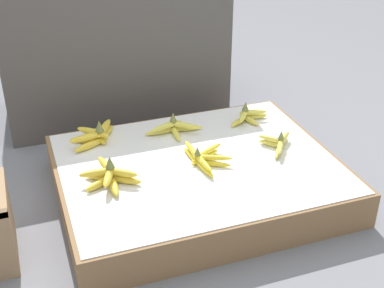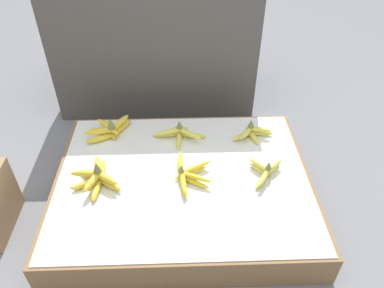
{
  "view_description": "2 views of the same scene",
  "coord_description": "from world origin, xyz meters",
  "px_view_note": "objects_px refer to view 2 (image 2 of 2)",
  "views": [
    {
      "loc": [
        -0.66,
        -1.8,
        1.32
      ],
      "look_at": [
        0.01,
        0.11,
        0.18
      ],
      "focal_mm": 50.0,
      "sensor_mm": 36.0,
      "label": 1
    },
    {
      "loc": [
        -0.0,
        -1.21,
        1.36
      ],
      "look_at": [
        0.04,
        0.09,
        0.27
      ],
      "focal_mm": 35.0,
      "sensor_mm": 36.0,
      "label": 2
    }
  ],
  "objects_px": {
    "banana_bunch_back_midright": "(252,132)",
    "banana_bunch_back_midleft": "(180,133)",
    "banana_bunch_back_left": "(110,130)",
    "banana_bunch_middle_midleft": "(187,174)",
    "banana_bunch_middle_left": "(97,177)",
    "banana_bunch_middle_midright": "(266,171)"
  },
  "relations": [
    {
      "from": "banana_bunch_middle_left",
      "to": "banana_bunch_back_midright",
      "type": "bearing_deg",
      "value": 22.15
    },
    {
      "from": "banana_bunch_middle_midleft",
      "to": "banana_bunch_middle_midright",
      "type": "bearing_deg",
      "value": 0.94
    },
    {
      "from": "banana_bunch_middle_midright",
      "to": "banana_bunch_back_midright",
      "type": "xyz_separation_m",
      "value": [
        -0.02,
        0.28,
        0.0
      ]
    },
    {
      "from": "banana_bunch_middle_midright",
      "to": "banana_bunch_back_left",
      "type": "xyz_separation_m",
      "value": [
        -0.74,
        0.32,
        0.01
      ]
    },
    {
      "from": "banana_bunch_middle_left",
      "to": "banana_bunch_middle_midright",
      "type": "distance_m",
      "value": 0.75
    },
    {
      "from": "banana_bunch_back_midright",
      "to": "banana_bunch_middle_left",
      "type": "bearing_deg",
      "value": -157.85
    },
    {
      "from": "banana_bunch_back_left",
      "to": "banana_bunch_back_midleft",
      "type": "height_order",
      "value": "banana_bunch_back_left"
    },
    {
      "from": "banana_bunch_middle_midleft",
      "to": "banana_bunch_back_midleft",
      "type": "height_order",
      "value": "banana_bunch_back_midleft"
    },
    {
      "from": "banana_bunch_back_left",
      "to": "banana_bunch_back_midleft",
      "type": "relative_size",
      "value": 0.84
    },
    {
      "from": "banana_bunch_back_midright",
      "to": "banana_bunch_back_midleft",
      "type": "bearing_deg",
      "value": 179.25
    },
    {
      "from": "banana_bunch_back_left",
      "to": "banana_bunch_back_midright",
      "type": "relative_size",
      "value": 1.06
    },
    {
      "from": "banana_bunch_back_midleft",
      "to": "banana_bunch_back_midright",
      "type": "relative_size",
      "value": 1.26
    },
    {
      "from": "banana_bunch_middle_left",
      "to": "banana_bunch_back_left",
      "type": "bearing_deg",
      "value": 88.21
    },
    {
      "from": "banana_bunch_middle_left",
      "to": "banana_bunch_middle_midleft",
      "type": "xyz_separation_m",
      "value": [
        0.4,
        0.01,
        -0.01
      ]
    },
    {
      "from": "banana_bunch_middle_left",
      "to": "banana_bunch_back_midleft",
      "type": "bearing_deg",
      "value": 39.54
    },
    {
      "from": "banana_bunch_back_midleft",
      "to": "banana_bunch_back_midright",
      "type": "height_order",
      "value": "same"
    },
    {
      "from": "banana_bunch_middle_midleft",
      "to": "banana_bunch_middle_midright",
      "type": "distance_m",
      "value": 0.35
    },
    {
      "from": "banana_bunch_back_left",
      "to": "banana_bunch_back_midright",
      "type": "height_order",
      "value": "banana_bunch_back_left"
    },
    {
      "from": "banana_bunch_middle_left",
      "to": "banana_bunch_back_left",
      "type": "relative_size",
      "value": 1.1
    },
    {
      "from": "banana_bunch_middle_midleft",
      "to": "banana_bunch_back_midleft",
      "type": "distance_m",
      "value": 0.29
    },
    {
      "from": "banana_bunch_middle_midleft",
      "to": "banana_bunch_back_left",
      "type": "height_order",
      "value": "banana_bunch_back_left"
    },
    {
      "from": "banana_bunch_middle_midleft",
      "to": "banana_bunch_middle_midright",
      "type": "height_order",
      "value": "banana_bunch_middle_midright"
    }
  ]
}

